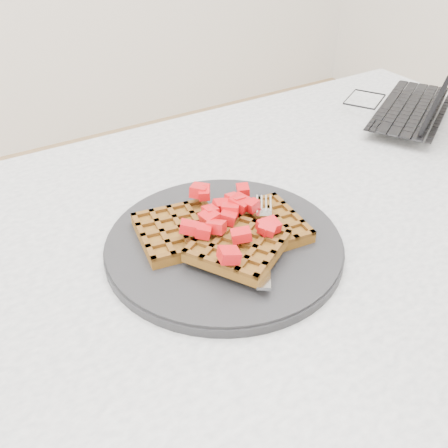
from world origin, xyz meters
The scene contains 6 objects.
table centered at (0.00, 0.00, 0.64)m, with size 1.20×0.80×0.75m.
plate centered at (-0.12, -0.01, 0.76)m, with size 0.31×0.31×0.02m, color black.
waffles centered at (-0.12, -0.01, 0.78)m, with size 0.21×0.20×0.03m.
strawberry_pile centered at (-0.12, -0.01, 0.80)m, with size 0.15×0.15×0.02m, color #AA0007, non-canonical shape.
fork centered at (-0.09, -0.05, 0.77)m, with size 0.02×0.18×0.02m, color silver, non-canonical shape.
laptop centered at (0.41, 0.17, 0.78)m, with size 0.35×0.33×0.20m.
Camera 1 is at (-0.39, -0.45, 1.16)m, focal length 40.00 mm.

